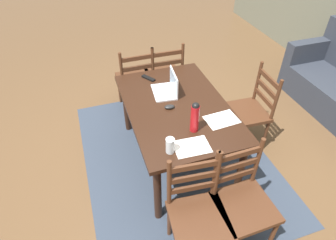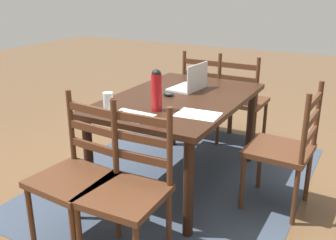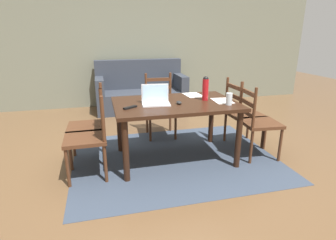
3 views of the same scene
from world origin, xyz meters
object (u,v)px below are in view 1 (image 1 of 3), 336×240
object	(u,v)px
chair_right_far	(242,202)
tv_remote	(148,78)
chair_left_far	(164,75)
laptop	(168,87)
chair_far_head	(249,111)
water_bottle	(195,117)
chair_left_near	(136,80)
chair_right_near	(198,215)
computer_mouse	(170,107)
drinking_glass	(170,146)
dining_table	(177,113)

from	to	relation	value
chair_right_far	tv_remote	size ratio (longest dim) A/B	5.59
chair_left_far	laptop	bearing A→B (deg)	-14.69
chair_left_far	chair_far_head	xyz separation A→B (m)	(1.03, 0.66, 0.00)
chair_left_far	tv_remote	xyz separation A→B (m)	(0.46, -0.33, 0.29)
laptop	water_bottle	world-z (taller)	water_bottle
chair_left_far	water_bottle	bearing A→B (deg)	-7.04
chair_left_near	tv_remote	world-z (taller)	chair_left_near
chair_right_near	chair_far_head	bearing A→B (deg)	134.30
water_bottle	computer_mouse	bearing A→B (deg)	-164.24
chair_far_head	computer_mouse	bearing A→B (deg)	-88.91
drinking_glass	chair_left_far	bearing A→B (deg)	163.98
dining_table	computer_mouse	world-z (taller)	computer_mouse
dining_table	tv_remote	distance (m)	0.59
chair_right_far	chair_left_far	bearing A→B (deg)	179.99
chair_left_far	water_bottle	size ratio (longest dim) A/B	3.21
chair_far_head	chair_left_near	bearing A→B (deg)	-134.33
chair_far_head	laptop	world-z (taller)	laptop
chair_left_far	laptop	size ratio (longest dim) A/B	2.79
dining_table	water_bottle	bearing A→B (deg)	2.82
laptop	computer_mouse	distance (m)	0.28
chair_left_far	chair_left_near	bearing A→B (deg)	-90.00
dining_table	computer_mouse	distance (m)	0.14
chair_left_near	tv_remote	size ratio (longest dim) A/B	5.59
laptop	tv_remote	bearing A→B (deg)	-158.15
chair_right_far	chair_right_near	world-z (taller)	same
chair_right_near	dining_table	bearing A→B (deg)	169.46
water_bottle	computer_mouse	world-z (taller)	water_bottle
laptop	dining_table	bearing A→B (deg)	2.55
chair_left_near	computer_mouse	world-z (taller)	chair_left_near
dining_table	laptop	bearing A→B (deg)	-177.45
chair_far_head	chair_right_far	bearing A→B (deg)	-33.00
chair_far_head	laptop	bearing A→B (deg)	-105.86
chair_right_far	drinking_glass	bearing A→B (deg)	-134.70
water_bottle	computer_mouse	distance (m)	0.41
water_bottle	drinking_glass	distance (m)	0.35
dining_table	chair_left_far	distance (m)	1.06
chair_right_far	chair_left_near	world-z (taller)	same
chair_left_near	chair_far_head	bearing A→B (deg)	45.67
chair_right_near	computer_mouse	size ratio (longest dim) A/B	9.50
chair_right_far	computer_mouse	xyz separation A→B (m)	(-1.00, -0.28, 0.29)
chair_left_far	chair_far_head	size ratio (longest dim) A/B	1.00
water_bottle	chair_right_far	bearing A→B (deg)	15.29
chair_far_head	laptop	xyz separation A→B (m)	(-0.25, -0.87, 0.34)
dining_table	chair_right_near	size ratio (longest dim) A/B	1.55
chair_far_head	laptop	size ratio (longest dim) A/B	2.79
chair_right_far	computer_mouse	size ratio (longest dim) A/B	9.50
chair_left_near	chair_left_far	bearing A→B (deg)	90.00
chair_left_far	drinking_glass	world-z (taller)	chair_left_far
chair_far_head	water_bottle	world-z (taller)	water_bottle
water_bottle	drinking_glass	xyz separation A→B (m)	(0.18, -0.28, -0.08)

